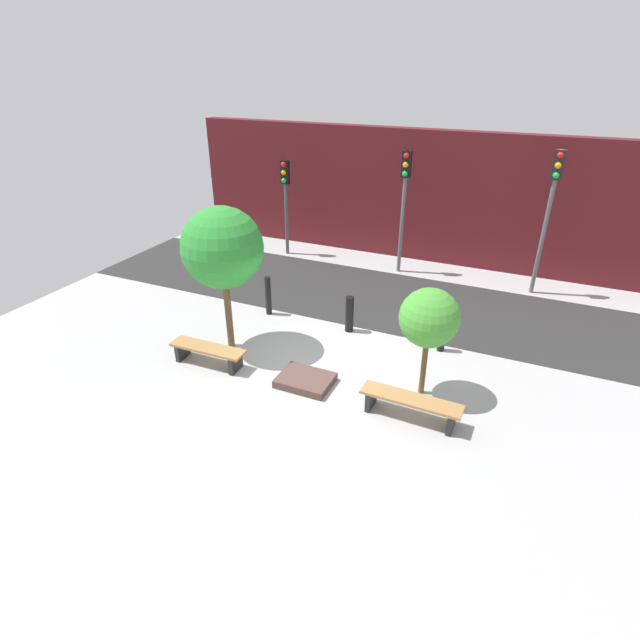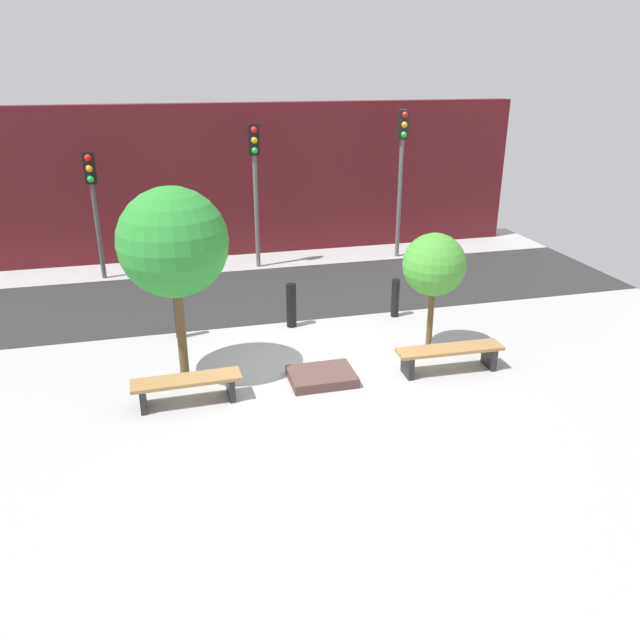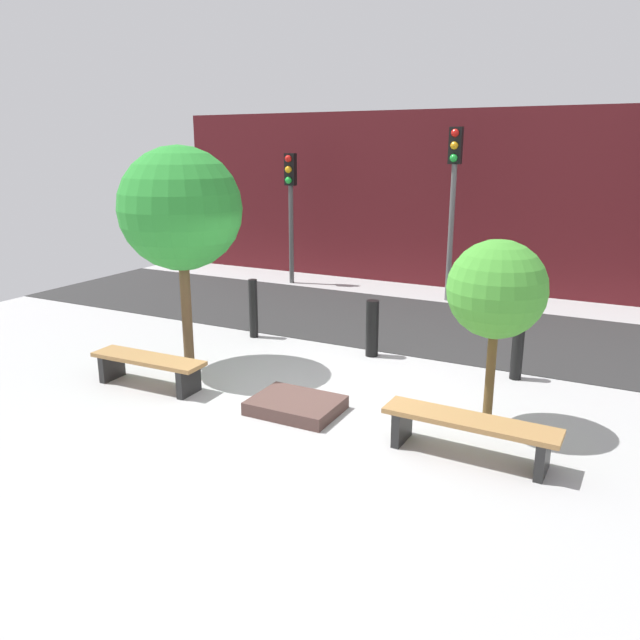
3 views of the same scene
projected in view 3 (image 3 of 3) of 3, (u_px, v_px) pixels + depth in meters
The scene contains 13 objects.
ground_plane at pixel (308, 403), 8.60m from camera, with size 18.00×18.00×0.00m, color #A8A8A8.
road_strip at pixel (415, 324), 12.44m from camera, with size 18.00×3.94×0.01m, color #2B2B2B.
building_facade at pixel (470, 201), 15.13m from camera, with size 16.20×0.50×4.28m, color #511419.
bench_left at pixel (148, 365), 9.11m from camera, with size 1.81×0.50×0.46m.
bench_right at pixel (469, 429), 7.01m from camera, with size 1.98×0.50×0.47m.
planter_bed at pixel (296, 405), 8.30m from camera, with size 1.15×0.88×0.18m, color #513934.
tree_behind_left_bench at pixel (181, 209), 9.31m from camera, with size 1.85×1.85×3.44m.
tree_behind_right_bench at pixel (497, 290), 7.42m from camera, with size 1.19×1.19×2.37m.
bollard_far_left at pixel (253, 308), 11.45m from camera, with size 0.16×0.16×1.09m, color black.
bollard_left at pixel (372, 328), 10.42m from camera, with size 0.21×0.21×0.96m, color black.
bollard_center at pixel (517, 352), 9.38m from camera, with size 0.17×0.17×0.86m, color black.
traffic_light_west at pixel (290, 194), 15.59m from camera, with size 0.28×0.27×3.26m.
traffic_light_mid_west at pixel (453, 183), 13.67m from camera, with size 0.28×0.27×3.83m.
Camera 3 is at (3.82, -7.01, 3.41)m, focal length 35.00 mm.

